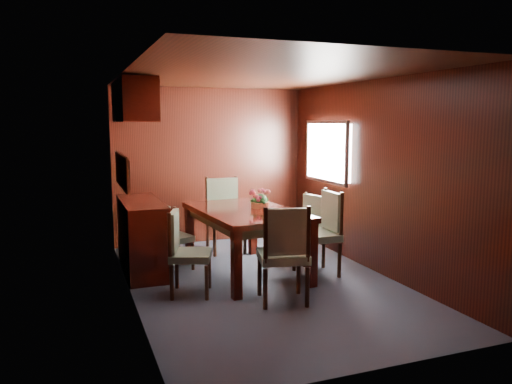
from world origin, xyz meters
name	(u,v)px	position (x,y,z in m)	size (l,w,h in m)	color
ground	(263,282)	(0.00, 0.00, 0.00)	(4.50, 4.50, 0.00)	#333846
room_shell	(245,143)	(-0.10, 0.33, 1.63)	(3.06, 4.52, 2.41)	black
sideboard	(142,236)	(-1.25, 1.00, 0.45)	(0.48, 1.40, 0.90)	black
dining_table	(246,218)	(-0.06, 0.42, 0.70)	(1.23, 1.82, 0.81)	black
chair_left_near	(184,248)	(-0.95, -0.06, 0.52)	(0.55, 0.56, 0.94)	black
chair_left_far	(169,233)	(-0.93, 0.88, 0.49)	(0.51, 0.52, 0.88)	black
chair_right_near	(323,228)	(0.83, 0.08, 0.58)	(0.49, 0.51, 1.05)	black
chair_right_far	(309,224)	(0.93, 0.67, 0.51)	(0.52, 0.53, 0.91)	black
chair_head	(284,249)	(-0.04, -0.72, 0.58)	(0.59, 0.58, 1.05)	black
chair_foot	(224,210)	(0.02, 1.60, 0.60)	(0.53, 0.51, 1.08)	black
flower_centerpiece	(260,198)	(0.15, 0.47, 0.93)	(0.25, 0.25, 0.25)	#B86338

